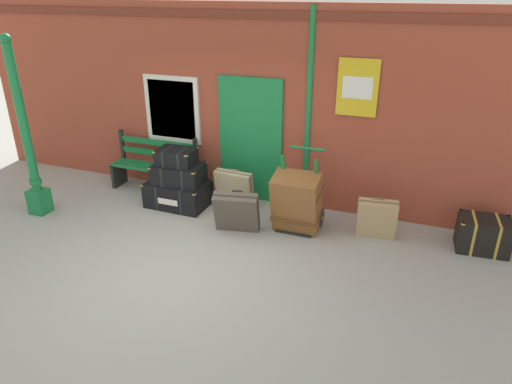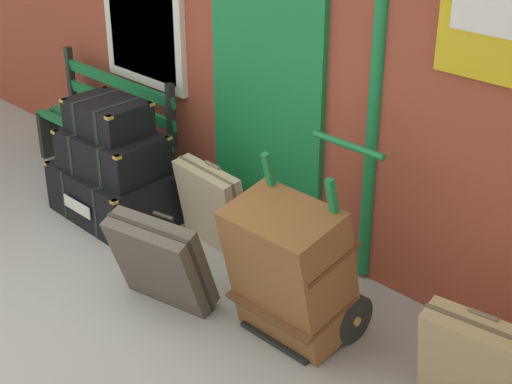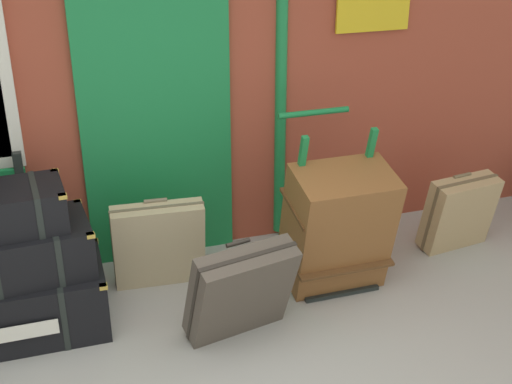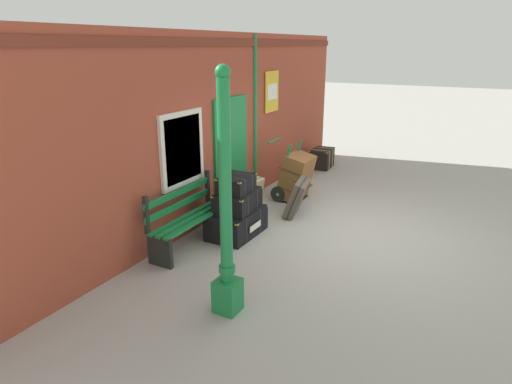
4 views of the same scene
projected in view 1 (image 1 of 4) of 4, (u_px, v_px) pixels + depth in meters
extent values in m
plane|color=#A3A099|center=(174.00, 268.00, 6.12)|extent=(60.00, 60.00, 0.00)
cube|color=#9E422D|center=(246.00, 105.00, 7.69)|extent=(10.40, 0.30, 3.20)
cube|color=maroon|center=(241.00, 14.00, 6.97)|extent=(10.40, 0.03, 0.12)
cube|color=#197A3D|center=(251.00, 141.00, 7.72)|extent=(1.10, 0.05, 2.10)
cube|color=#0F4924|center=(250.00, 141.00, 7.70)|extent=(0.06, 0.02, 2.10)
cube|color=silver|center=(173.00, 109.00, 8.02)|extent=(1.04, 0.06, 1.16)
cube|color=silver|center=(172.00, 110.00, 8.01)|extent=(0.88, 0.02, 1.00)
cylinder|color=#197A3D|center=(308.00, 113.00, 7.20)|extent=(0.09, 0.09, 3.14)
cube|color=gold|center=(358.00, 88.00, 6.76)|extent=(0.60, 0.02, 0.84)
cube|color=white|center=(357.00, 88.00, 6.75)|extent=(0.44, 0.01, 0.32)
cube|color=#197A3D|center=(40.00, 201.00, 7.55)|extent=(0.28, 0.28, 0.40)
cylinder|color=#197A3D|center=(23.00, 121.00, 7.00)|extent=(0.14, 0.14, 2.28)
cylinder|color=#197A3D|center=(35.00, 181.00, 7.41)|extent=(0.19, 0.19, 0.08)
sphere|color=#197A3D|center=(5.00, 39.00, 6.52)|extent=(0.16, 0.16, 0.16)
cube|color=#197A3D|center=(149.00, 170.00, 8.13)|extent=(1.60, 0.09, 0.04)
cube|color=#197A3D|center=(153.00, 167.00, 8.25)|extent=(1.60, 0.09, 0.04)
cube|color=#197A3D|center=(157.00, 165.00, 8.37)|extent=(1.60, 0.09, 0.04)
cube|color=#197A3D|center=(158.00, 153.00, 8.34)|extent=(1.60, 0.05, 0.10)
cube|color=#197A3D|center=(157.00, 143.00, 8.26)|extent=(1.60, 0.05, 0.10)
cube|color=black|center=(119.00, 173.00, 8.59)|extent=(0.06, 0.40, 0.45)
cube|color=black|center=(122.00, 144.00, 8.55)|extent=(0.06, 0.06, 0.56)
cube|color=black|center=(192.00, 185.00, 8.09)|extent=(0.06, 0.40, 0.45)
cube|color=black|center=(196.00, 154.00, 8.06)|extent=(0.06, 0.06, 0.56)
cube|color=black|center=(178.00, 194.00, 7.79)|extent=(1.01, 0.65, 0.42)
cube|color=black|center=(167.00, 192.00, 7.86)|extent=(0.04, 0.65, 0.43)
cube|color=black|center=(190.00, 196.00, 7.71)|extent=(0.04, 0.65, 0.43)
cube|color=#B79338|center=(142.00, 185.00, 7.61)|extent=(0.05, 0.05, 0.02)
cube|color=#B79338|center=(194.00, 194.00, 7.29)|extent=(0.05, 0.05, 0.02)
cube|color=#B79338|center=(162.00, 173.00, 8.12)|extent=(0.05, 0.05, 0.02)
cube|color=#B79338|center=(211.00, 181.00, 7.80)|extent=(0.05, 0.05, 0.02)
cube|color=silver|center=(168.00, 202.00, 7.49)|extent=(0.36, 0.01, 0.10)
cube|color=black|center=(179.00, 174.00, 7.62)|extent=(0.84, 0.60, 0.32)
cube|color=black|center=(169.00, 173.00, 7.67)|extent=(0.08, 0.55, 0.33)
cube|color=black|center=(189.00, 175.00, 7.58)|extent=(0.08, 0.55, 0.33)
cube|color=#B79338|center=(150.00, 168.00, 7.44)|extent=(0.05, 0.05, 0.02)
cube|color=#B79338|center=(193.00, 173.00, 7.24)|extent=(0.05, 0.05, 0.02)
cube|color=#B79338|center=(164.00, 158.00, 7.88)|extent=(0.05, 0.05, 0.02)
cube|color=#B79338|center=(206.00, 162.00, 7.68)|extent=(0.05, 0.05, 0.02)
cube|color=black|center=(176.00, 157.00, 7.52)|extent=(0.63, 0.48, 0.26)
cube|color=black|center=(169.00, 156.00, 7.55)|extent=(0.06, 0.45, 0.27)
cube|color=black|center=(184.00, 158.00, 7.48)|extent=(0.06, 0.45, 0.27)
cube|color=#B79338|center=(154.00, 152.00, 7.37)|extent=(0.05, 0.05, 0.02)
cube|color=#B79338|center=(186.00, 156.00, 7.22)|extent=(0.05, 0.05, 0.02)
cube|color=#B79338|center=(166.00, 145.00, 7.72)|extent=(0.05, 0.05, 0.02)
cube|color=#B79338|center=(197.00, 148.00, 7.57)|extent=(0.05, 0.05, 0.02)
cube|color=black|center=(295.00, 230.00, 7.04)|extent=(0.56, 0.28, 0.03)
cube|color=#197A3D|center=(285.00, 188.00, 7.06)|extent=(0.04, 0.35, 1.17)
cube|color=#197A3D|center=(317.00, 193.00, 6.89)|extent=(0.04, 0.35, 1.17)
cylinder|color=#197A3D|center=(307.00, 148.00, 7.01)|extent=(0.54, 0.04, 0.04)
cylinder|color=black|center=(281.00, 211.00, 7.30)|extent=(0.04, 0.32, 0.32)
cylinder|color=#B79338|center=(281.00, 211.00, 7.30)|extent=(0.07, 0.06, 0.06)
cylinder|color=black|center=(321.00, 218.00, 7.10)|extent=(0.04, 0.32, 0.32)
cylinder|color=#B79338|center=(321.00, 218.00, 7.10)|extent=(0.07, 0.06, 0.06)
cube|color=brown|center=(297.00, 202.00, 6.87)|extent=(0.68, 0.62, 0.95)
cube|color=brown|center=(296.00, 214.00, 6.94)|extent=(0.70, 0.45, 0.12)
cube|color=brown|center=(297.00, 190.00, 6.79)|extent=(0.70, 0.45, 0.12)
cube|color=tan|center=(377.00, 219.00, 6.75)|extent=(0.60, 0.37, 0.61)
cylinder|color=brown|center=(379.00, 199.00, 6.65)|extent=(0.16, 0.05, 0.03)
cube|color=brown|center=(377.00, 219.00, 6.75)|extent=(0.59, 0.21, 0.59)
cube|color=tan|center=(234.00, 189.00, 7.66)|extent=(0.66, 0.31, 0.66)
cylinder|color=#71644C|center=(234.00, 170.00, 7.54)|extent=(0.16, 0.04, 0.03)
cube|color=brown|center=(234.00, 189.00, 7.66)|extent=(0.66, 0.18, 0.65)
cube|color=#51473D|center=(237.00, 212.00, 6.88)|extent=(0.72, 0.53, 0.67)
cylinder|color=#302A24|center=(237.00, 191.00, 6.78)|extent=(0.16, 0.06, 0.03)
cube|color=#2C2721|center=(237.00, 212.00, 6.88)|extent=(0.70, 0.38, 0.63)
cube|color=black|center=(483.00, 234.00, 6.46)|extent=(0.71, 0.52, 0.48)
cube|color=#B79338|center=(471.00, 233.00, 6.50)|extent=(0.07, 0.49, 0.49)
cube|color=#B79338|center=(495.00, 236.00, 6.42)|extent=(0.07, 0.49, 0.49)
cube|color=#B79338|center=(463.00, 224.00, 6.26)|extent=(0.05, 0.05, 0.02)
cube|color=#B79338|center=(460.00, 210.00, 6.64)|extent=(0.05, 0.05, 0.02)
cube|color=#B79338|center=(509.00, 216.00, 6.47)|extent=(0.05, 0.05, 0.02)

